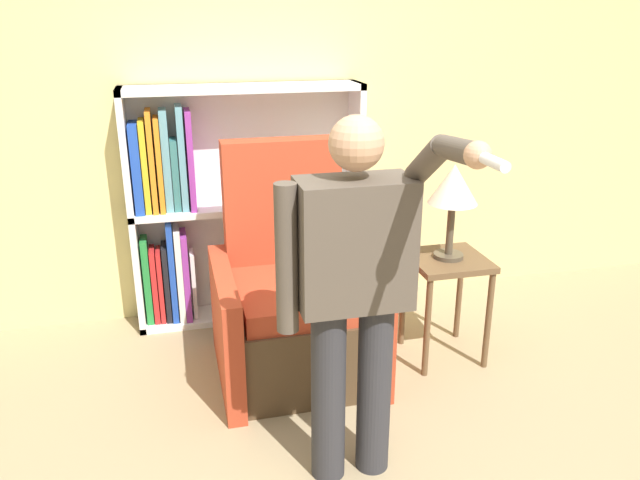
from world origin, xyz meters
name	(u,v)px	position (x,y,z in m)	size (l,w,h in m)	color
wall_back	(276,105)	(0.00, 2.03, 1.40)	(8.00, 0.06, 2.80)	#DBCC84
bookcase	(217,210)	(-0.43, 1.87, 0.76)	(1.50, 0.28, 1.55)	white
armchair	(293,305)	(-0.08, 1.12, 0.39)	(0.88, 0.88, 1.29)	#4C3823
person_standing	(354,284)	(-0.02, 0.18, 0.93)	(0.61, 0.78, 1.61)	#2D2D33
side_table	(447,276)	(0.81, 1.03, 0.52)	(0.43, 0.43, 0.64)	brown
table_lamp	(453,188)	(0.81, 1.03, 1.05)	(0.28, 0.28, 0.55)	#4C4233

